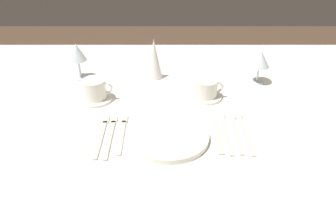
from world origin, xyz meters
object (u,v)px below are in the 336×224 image
Objects in this scene: fork_salad at (100,134)px; coffee_cup_right at (94,89)px; coffee_cup_left at (205,88)px; wine_glass_left at (258,60)px; fork_inner at (109,134)px; dinner_plate at (168,136)px; spoon_dessert at (233,128)px; dinner_knife at (215,134)px; wine_glass_centre at (75,54)px; napkin_folded at (153,59)px; fork_outer at (121,132)px; spoon_tea at (242,128)px; spoon_soup at (223,127)px.

coffee_cup_right reaches higher than fork_salad.
wine_glass_left is at bearing 29.02° from coffee_cup_left.
fork_salad is at bearing 178.88° from fork_inner.
dinner_plate is 2.33× the size of coffee_cup_left.
fork_inner is 0.03m from fork_salad.
dinner_knife is at bearing -152.77° from spoon_dessert.
spoon_dessert is at bearing 4.45° from fork_salad.
coffee_cup_left is at bearing -17.62° from wine_glass_centre.
wine_glass_left is at bearing -5.56° from napkin_folded.
wine_glass_centre is (-0.37, 0.41, 0.10)m from dinner_plate.
dinner_plate is at bearing -133.99° from wine_glass_left.
fork_outer is 0.40m from napkin_folded.
fork_salad is 0.68m from wine_glass_left.
wine_glass_left reaches higher than coffee_cup_left.
dinner_knife is 0.93× the size of spoon_tea.
coffee_cup_left reaches higher than dinner_knife.
fork_outer is (-0.15, 0.03, -0.01)m from dinner_plate.
coffee_cup_right is (-0.43, 0.21, 0.04)m from dinner_knife.
spoon_tea is (0.46, 0.03, 0.00)m from fork_salad.
fork_salad is (-0.06, -0.01, 0.00)m from fork_outer.
spoon_dessert is 0.03m from spoon_tea.
coffee_cup_left reaches higher than fork_salad.
coffee_cup_right reaches higher than spoon_soup.
coffee_cup_left is 0.26m from napkin_folded.
napkin_folded is (0.16, 0.39, 0.08)m from fork_salad.
coffee_cup_right is at bearing -177.74° from coffee_cup_left.
spoon_dessert is 2.03× the size of coffee_cup_left.
dinner_knife is 0.46m from napkin_folded.
fork_salad is at bearing -111.58° from napkin_folded.
spoon_dessert is at bearing -178.36° from spoon_tea.
wine_glass_centre is at bearing 176.83° from wine_glass_left.
dinner_plate is 0.19m from fork_inner.
spoon_tea is at bearing 1.64° from spoon_dessert.
fork_salad is 1.05× the size of dinner_knife.
wine_glass_left is at bearing 32.90° from fork_inner.
spoon_tea is at bearing 12.17° from dinner_plate.
napkin_folded is at bearing 76.66° from fork_outer.
spoon_soup is at bearing 16.25° from dinner_plate.
dinner_plate is 0.56m from wine_glass_centre.
fork_outer is at bearing 178.36° from dinner_knife.
dinner_plate is 1.09× the size of spoon_tea.
spoon_soup is at bearing 47.79° from dinner_knife.
dinner_plate is 1.19× the size of fork_outer.
dinner_knife is at bearing 7.15° from dinner_plate.
fork_inner is (-0.19, 0.02, -0.01)m from dinner_plate.
fork_outer is 0.46m from wine_glass_centre.
fork_inner is 0.66m from wine_glass_left.
fork_inner is at bearing -144.68° from coffee_cup_left.
spoon_soup is at bearing 4.35° from fork_outer.
spoon_tea is 0.48m from napkin_folded.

